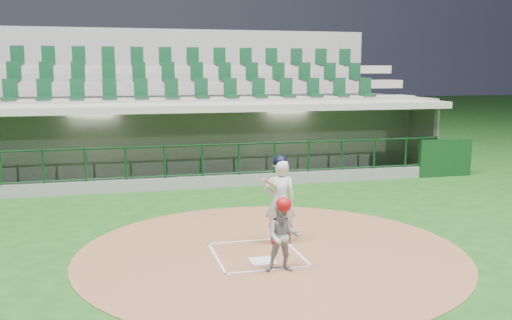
% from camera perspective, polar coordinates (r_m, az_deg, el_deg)
% --- Properties ---
extents(ground, '(120.00, 120.00, 0.00)m').
position_cam_1_polar(ground, '(10.85, -0.31, -9.02)').
color(ground, '#164413').
rests_on(ground, ground).
extents(dirt_circle, '(7.20, 7.20, 0.01)m').
position_cam_1_polar(dirt_circle, '(10.73, 1.53, -9.18)').
color(dirt_circle, brown).
rests_on(dirt_circle, ground).
extents(home_plate, '(0.43, 0.43, 0.02)m').
position_cam_1_polar(home_plate, '(10.20, 0.66, -10.07)').
color(home_plate, silver).
rests_on(home_plate, dirt_circle).
extents(batter_box_chalk, '(1.55, 1.80, 0.01)m').
position_cam_1_polar(batter_box_chalk, '(10.56, 0.09, -9.42)').
color(batter_box_chalk, silver).
rests_on(batter_box_chalk, ground).
extents(dugout_structure, '(16.40, 3.70, 3.00)m').
position_cam_1_polar(dugout_structure, '(18.20, -5.82, 1.34)').
color(dugout_structure, slate).
rests_on(dugout_structure, ground).
extents(seating_deck, '(17.00, 6.72, 5.15)m').
position_cam_1_polar(seating_deck, '(21.15, -7.51, 3.62)').
color(seating_deck, gray).
rests_on(seating_deck, ground).
extents(batter, '(0.87, 0.89, 1.74)m').
position_cam_1_polar(batter, '(11.04, 2.42, -3.95)').
color(batter, silver).
rests_on(batter, dirt_circle).
extents(catcher, '(0.67, 0.58, 1.27)m').
position_cam_1_polar(catcher, '(9.57, 2.72, -7.50)').
color(catcher, '#96969B').
rests_on(catcher, dirt_circle).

